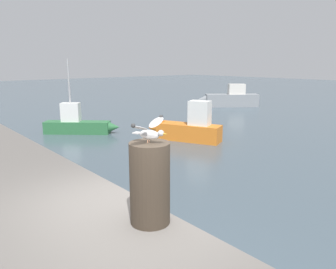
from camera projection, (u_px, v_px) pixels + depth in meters
mooring_post at (150, 183)px, 3.44m from camera, size 0.43×0.43×0.88m
seagull at (150, 131)px, 3.32m from camera, size 0.38×0.58×0.25m
boat_orange at (185, 128)px, 13.76m from camera, size 3.30×2.05×1.70m
boat_green at (81, 124)px, 15.10m from camera, size 2.83×2.97×3.38m
boat_grey at (228, 99)px, 24.25m from camera, size 3.47×4.10×1.66m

